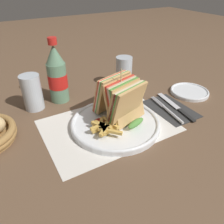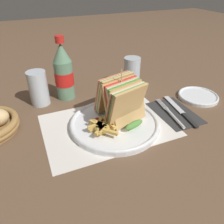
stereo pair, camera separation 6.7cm
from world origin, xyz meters
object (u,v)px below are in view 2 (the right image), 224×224
at_px(side_saucer, 198,96).
at_px(coke_bottle_near, 64,73).
at_px(plate_main, 115,123).
at_px(knife, 180,111).
at_px(club_sandwich, 121,100).
at_px(glass_near, 132,74).
at_px(fork, 172,115).
at_px(glass_far, 39,90).

bearing_deg(side_saucer, coke_bottle_near, 156.13).
xyz_separation_m(plate_main, knife, (0.24, -0.01, -0.00)).
xyz_separation_m(club_sandwich, glass_near, (0.14, 0.21, -0.02)).
relative_size(glass_near, side_saucer, 0.83).
xyz_separation_m(knife, side_saucer, (0.13, 0.06, 0.00)).
bearing_deg(fork, club_sandwich, 170.94).
distance_m(club_sandwich, fork, 0.18).
height_order(fork, glass_near, glass_near).
xyz_separation_m(knife, glass_near, (-0.06, 0.24, 0.05)).
height_order(coke_bottle_near, glass_far, coke_bottle_near).
height_order(knife, coke_bottle_near, coke_bottle_near).
distance_m(knife, glass_near, 0.25).
relative_size(fork, glass_near, 1.49).
bearing_deg(glass_near, plate_main, -127.41).
distance_m(club_sandwich, knife, 0.22).
relative_size(coke_bottle_near, side_saucer, 1.56).
bearing_deg(club_sandwich, glass_far, 135.90).
xyz_separation_m(plate_main, coke_bottle_near, (-0.09, 0.24, 0.09)).
bearing_deg(glass_near, glass_far, 179.65).
height_order(fork, knife, fork).
bearing_deg(side_saucer, club_sandwich, -176.18).
height_order(plate_main, coke_bottle_near, coke_bottle_near).
xyz_separation_m(club_sandwich, side_saucer, (0.33, 0.02, -0.07)).
bearing_deg(club_sandwich, fork, -16.52).
distance_m(club_sandwich, coke_bottle_near, 0.26).
distance_m(plate_main, coke_bottle_near, 0.27).
relative_size(coke_bottle_near, glass_far, 1.87).
distance_m(fork, glass_far, 0.46).
bearing_deg(knife, fork, -153.80).
relative_size(plate_main, glass_near, 2.24).
xyz_separation_m(club_sandwich, glass_far, (-0.22, 0.21, -0.02)).
height_order(plate_main, glass_near, glass_near).
height_order(club_sandwich, side_saucer, club_sandwich).
bearing_deg(plate_main, side_saucer, 6.54).
bearing_deg(glass_far, coke_bottle_near, 7.09).
distance_m(fork, side_saucer, 0.18).
height_order(plate_main, knife, plate_main).
bearing_deg(glass_near, club_sandwich, -124.67).
bearing_deg(plate_main, club_sandwich, 32.73).
distance_m(fork, glass_near, 0.26).
height_order(fork, glass_far, glass_far).
bearing_deg(side_saucer, glass_near, 134.97).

